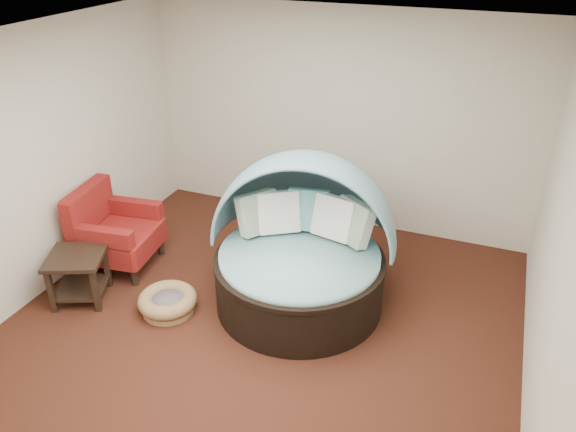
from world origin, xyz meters
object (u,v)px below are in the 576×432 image
at_px(canopy_daybed, 302,238).
at_px(pet_basket, 168,302).
at_px(red_armchair, 113,231).
at_px(side_table, 78,271).

distance_m(canopy_daybed, pet_basket, 1.56).
height_order(canopy_daybed, red_armchair, canopy_daybed).
bearing_deg(pet_basket, canopy_daybed, 30.76).
relative_size(canopy_daybed, pet_basket, 2.86).
xyz_separation_m(pet_basket, side_table, (-0.98, -0.15, 0.24)).
distance_m(pet_basket, side_table, 1.02).
bearing_deg(red_armchair, side_table, -92.31).
bearing_deg(red_armchair, canopy_daybed, -2.99).
xyz_separation_m(pet_basket, red_armchair, (-1.05, 0.55, 0.34)).
height_order(canopy_daybed, side_table, canopy_daybed).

